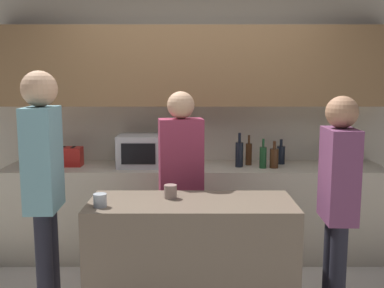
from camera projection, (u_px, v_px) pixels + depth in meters
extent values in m
cube|color=beige|center=(195.00, 114.00, 4.57)|extent=(6.40, 0.08, 2.70)
cube|color=olive|center=(195.00, 66.00, 4.30)|extent=(3.74, 0.32, 0.75)
cube|color=#B7AD99|center=(195.00, 211.00, 4.36)|extent=(3.60, 0.62, 0.88)
cube|color=brown|center=(192.00, 264.00, 3.08)|extent=(1.38, 0.56, 0.90)
cube|color=#B7BABC|center=(146.00, 150.00, 4.28)|extent=(0.52, 0.38, 0.30)
cube|color=black|center=(139.00, 154.00, 4.09)|extent=(0.31, 0.01, 0.19)
cube|color=#B21E19|center=(69.00, 157.00, 4.29)|extent=(0.26, 0.16, 0.18)
cube|color=black|center=(63.00, 147.00, 4.28)|extent=(0.02, 0.11, 0.01)
cube|color=black|center=(74.00, 147.00, 4.28)|extent=(0.02, 0.11, 0.01)
cylinder|color=#333D4C|center=(342.00, 161.00, 4.29)|extent=(0.14, 0.14, 0.10)
cylinder|color=#38662D|center=(342.00, 146.00, 4.27)|extent=(0.01, 0.01, 0.18)
sphere|color=#3D7A38|center=(343.00, 132.00, 4.25)|extent=(0.13, 0.13, 0.13)
cylinder|color=black|center=(240.00, 155.00, 4.24)|extent=(0.07, 0.07, 0.23)
cylinder|color=black|center=(240.00, 138.00, 4.22)|extent=(0.03, 0.03, 0.09)
cylinder|color=#472814|center=(249.00, 154.00, 4.34)|extent=(0.06, 0.06, 0.21)
cylinder|color=#472814|center=(250.00, 139.00, 4.31)|extent=(0.02, 0.02, 0.08)
cylinder|color=#194723|center=(264.00, 158.00, 4.18)|extent=(0.06, 0.06, 0.20)
cylinder|color=#194723|center=(264.00, 143.00, 4.16)|extent=(0.02, 0.02, 0.08)
cylinder|color=#472814|center=(275.00, 158.00, 4.19)|extent=(0.08, 0.08, 0.18)
cylinder|color=#472814|center=(275.00, 145.00, 4.17)|extent=(0.03, 0.03, 0.07)
cylinder|color=black|center=(281.00, 155.00, 4.39)|extent=(0.08, 0.08, 0.18)
cylinder|color=black|center=(282.00, 143.00, 4.37)|extent=(0.03, 0.03, 0.07)
cylinder|color=gray|center=(171.00, 192.00, 3.08)|extent=(0.09, 0.09, 0.09)
cylinder|color=#ACB6C1|center=(101.00, 200.00, 2.88)|extent=(0.09, 0.09, 0.09)
cylinder|color=black|center=(192.00, 243.00, 3.64)|extent=(0.11, 0.11, 0.78)
cylinder|color=black|center=(172.00, 244.00, 3.62)|extent=(0.11, 0.11, 0.78)
cube|color=#8F2F4A|center=(182.00, 158.00, 3.52)|extent=(0.36, 0.24, 0.62)
sphere|color=tan|center=(181.00, 105.00, 3.46)|extent=(0.21, 0.21, 0.21)
cylinder|color=black|center=(338.00, 280.00, 2.98)|extent=(0.11, 0.11, 0.78)
cylinder|color=black|center=(331.00, 270.00, 3.13)|extent=(0.11, 0.11, 0.78)
cube|color=#693659|center=(340.00, 175.00, 2.95)|extent=(0.20, 0.35, 0.62)
sphere|color=#9E7051|center=(343.00, 112.00, 2.89)|extent=(0.21, 0.21, 0.21)
cylinder|color=black|center=(52.00, 265.00, 3.12)|extent=(0.11, 0.11, 0.86)
cylinder|color=black|center=(46.00, 275.00, 2.97)|extent=(0.11, 0.11, 0.86)
cube|color=#689AA4|center=(43.00, 159.00, 2.93)|extent=(0.21, 0.35, 0.68)
sphere|color=tan|center=(40.00, 89.00, 2.86)|extent=(0.23, 0.23, 0.23)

